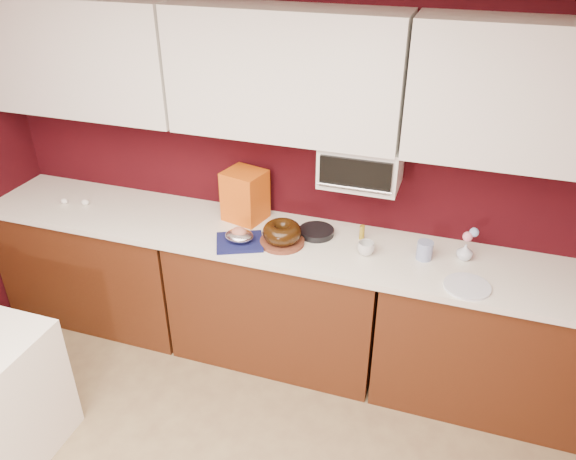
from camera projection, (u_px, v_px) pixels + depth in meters
The scene contains 27 objects.
wall_back at pixel (294, 164), 3.49m from camera, with size 4.00×0.02×2.50m, color #35070C.
base_cabinet_left at pixel (103, 263), 4.01m from camera, with size 1.31×0.58×0.86m, color #4F240F.
base_cabinet_center at pixel (279, 299), 3.65m from camera, with size 1.31×0.58×0.86m, color #4F240F.
base_cabinet_right at pixel (493, 342), 3.28m from camera, with size 1.31×0.58×0.86m, color #4F240F.
countertop at pixel (278, 240), 3.42m from camera, with size 4.00×0.62×0.04m, color white.
upper_cabinet_left at pixel (78, 56), 3.42m from camera, with size 1.31×0.33×0.70m, color white.
upper_cabinet_center at pixel (285, 74), 3.06m from camera, with size 1.31×0.33×0.70m, color white.
upper_cabinet_right at pixel (548, 97), 2.69m from camera, with size 1.31×0.33×0.70m, color white.
toaster_oven at pixel (361, 164), 3.19m from camera, with size 0.45×0.30×0.25m, color white.
toaster_oven_door at pixel (355, 175), 3.06m from camera, with size 0.40×0.02×0.18m, color black.
toaster_oven_handle at pixel (354, 188), 3.08m from camera, with size 0.02×0.02×0.42m, color silver.
cake_base at pixel (282, 242), 3.34m from camera, with size 0.27×0.27×0.02m, color brown.
bundt_cake at pixel (282, 232), 3.30m from camera, with size 0.23×0.23×0.09m, color black.
navy_towel at pixel (240, 242), 3.34m from camera, with size 0.27×0.23×0.02m, color #13174A.
foil_ham_nest at pixel (239, 236), 3.32m from camera, with size 0.17×0.14×0.06m, color silver.
roasted_ham at pixel (239, 232), 3.30m from camera, with size 0.09×0.08×0.06m, color #C27058.
pandoro_box at pixel (245, 195), 3.54m from camera, with size 0.24×0.22×0.33m, color #BE330C.
dark_pan at pixel (316, 232), 3.43m from camera, with size 0.22×0.22×0.04m, color black.
coffee_mug at pixel (366, 247), 3.22m from camera, with size 0.09×0.09×0.09m, color silver.
blue_jar at pixel (425, 250), 3.18m from camera, with size 0.09×0.09×0.11m, color #1B3D95.
flower_vase at pixel (465, 251), 3.17m from camera, with size 0.07×0.07×0.11m, color silver.
flower_pink at pixel (468, 237), 3.12m from camera, with size 0.06×0.06×0.06m, color pink.
flower_blue at pixel (474, 232), 3.12m from camera, with size 0.05×0.05×0.05m, color #8AA8DD.
china_plate at pixel (467, 286), 2.95m from camera, with size 0.25×0.25×0.01m, color white.
amber_bottle at pixel (362, 232), 3.37m from camera, with size 0.03×0.03×0.09m, color olive.
egg_left at pixel (64, 201), 3.79m from camera, with size 0.05×0.04×0.04m, color white.
egg_right at pixel (85, 202), 3.77m from camera, with size 0.05×0.04×0.04m, color white.
Camera 1 is at (0.99, -0.83, 2.64)m, focal length 35.00 mm.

